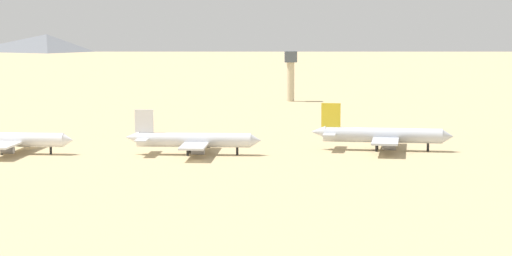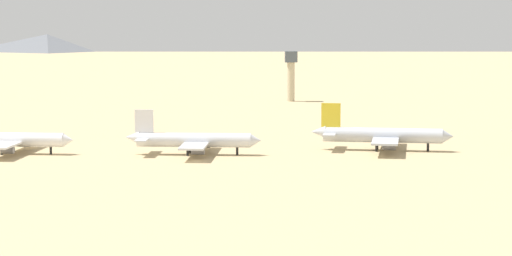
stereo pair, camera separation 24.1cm
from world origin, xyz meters
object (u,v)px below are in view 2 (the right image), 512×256
at_px(parked_jet_teal_3, 8,139).
at_px(parked_jet_yellow_5, 381,135).
at_px(parked_jet_white_4, 193,140).
at_px(control_tower, 291,71).

relative_size(parked_jet_teal_3, parked_jet_yellow_5, 0.92).
bearing_deg(parked_jet_yellow_5, parked_jet_white_4, -161.66).
relative_size(parked_jet_white_4, control_tower, 1.72).
bearing_deg(parked_jet_yellow_5, control_tower, 105.75).
height_order(parked_jet_teal_3, control_tower, control_tower).
xyz_separation_m(parked_jet_yellow_5, control_tower, (-13.93, 160.31, 8.64)).
bearing_deg(parked_jet_teal_3, parked_jet_yellow_5, 9.45).
xyz_separation_m(parked_jet_teal_3, parked_jet_yellow_5, (101.20, 3.17, 0.35)).
relative_size(parked_jet_yellow_5, control_tower, 1.83).
height_order(parked_jet_teal_3, parked_jet_yellow_5, parked_jet_yellow_5).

